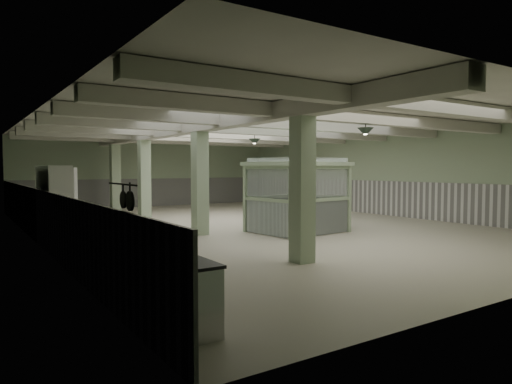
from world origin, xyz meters
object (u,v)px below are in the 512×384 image
prep_counter (132,271)px  walkin_cooler (55,207)px  filing_cabinet (336,211)px  guard_booth (297,183)px

prep_counter → walkin_cooler: walkin_cooler is taller
filing_cabinet → guard_booth: bearing=-159.3°
prep_counter → guard_booth: guard_booth is taller
guard_booth → prep_counter: bearing=-152.5°
guard_booth → filing_cabinet: 2.09m
prep_counter → walkin_cooler: 6.18m
walkin_cooler → guard_booth: size_ratio=0.74×
prep_counter → guard_booth: bearing=33.5°
walkin_cooler → filing_cabinet: (8.83, -1.45, -0.46)m
walkin_cooler → filing_cabinet: walkin_cooler is taller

